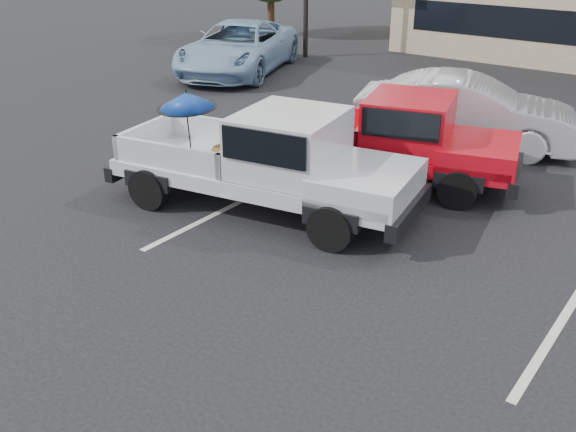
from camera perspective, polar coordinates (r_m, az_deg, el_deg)
name	(u,v)px	position (r m, az deg, el deg)	size (l,w,h in m)	color
ground	(313,297)	(9.15, 2.23, -7.20)	(90.00, 90.00, 0.00)	black
stripe_left	(242,201)	(12.18, -4.07, 1.37)	(0.12, 5.00, 0.01)	silver
stripe_right	(572,304)	(9.82, 23.95, -7.14)	(0.12, 5.00, 0.01)	silver
silver_pickup	(277,157)	(11.32, -0.95, 5.28)	(5.94, 2.92, 2.06)	black
red_pickup	(400,136)	(12.89, 9.90, 7.02)	(5.70, 3.25, 1.78)	black
silver_sedan	(466,112)	(15.44, 15.56, 8.88)	(1.74, 4.98, 1.64)	#BBBCC3
blue_suv	(238,48)	(22.62, -4.46, 14.69)	(2.81, 6.09, 1.69)	#88AACB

